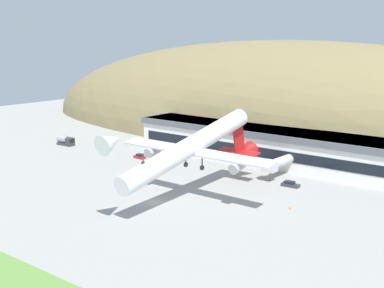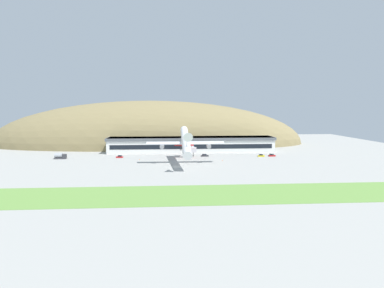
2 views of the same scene
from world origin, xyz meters
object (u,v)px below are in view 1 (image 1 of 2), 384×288
object	(u,v)px
fuel_truck	(65,141)
traffic_cone_0	(150,170)
jetway_0	(277,163)
service_car_3	(290,184)
terminal_building	(302,148)
service_car_0	(140,156)
traffic_cone_1	(290,208)
cargo_airplane	(191,148)

from	to	relation	value
fuel_truck	traffic_cone_0	xyz separation A→B (m)	(45.73, -6.96, -1.30)
jetway_0	traffic_cone_0	distance (m)	34.68
service_car_3	terminal_building	bearing A→B (deg)	109.79
service_car_0	traffic_cone_1	bearing A→B (deg)	-13.26
fuel_truck	service_car_0	bearing A→B (deg)	3.06
service_car_0	service_car_3	xyz separation A→B (m)	(50.27, 1.41, -0.00)
cargo_airplane	service_car_3	world-z (taller)	cargo_airplane
service_car_3	fuel_truck	world-z (taller)	fuel_truck
jetway_0	cargo_airplane	size ratio (longest dim) A/B	0.23
fuel_truck	traffic_cone_0	world-z (taller)	fuel_truck
fuel_truck	traffic_cone_0	size ratio (longest dim) A/B	11.50
traffic_cone_0	cargo_airplane	bearing A→B (deg)	-27.27
cargo_airplane	traffic_cone_0	distance (m)	30.65
fuel_truck	terminal_building	bearing A→B (deg)	15.94
terminal_building	traffic_cone_0	xyz separation A→B (m)	(-31.02, -28.89, -5.39)
cargo_airplane	service_car_0	bearing A→B (deg)	150.05
service_car_0	traffic_cone_1	distance (m)	60.16
cargo_airplane	traffic_cone_1	distance (m)	25.06
cargo_airplane	traffic_cone_0	xyz separation A→B (m)	(-25.25, 13.02, -11.50)
cargo_airplane	fuel_truck	distance (m)	74.45
cargo_airplane	traffic_cone_1	xyz separation A→B (m)	(20.80, 7.96, -11.50)
service_car_3	traffic_cone_0	distance (m)	39.10
service_car_0	fuel_truck	bearing A→B (deg)	-176.94
terminal_building	fuel_truck	world-z (taller)	terminal_building
service_car_3	traffic_cone_1	bearing A→B (deg)	-61.41
fuel_truck	service_car_3	bearing A→B (deg)	2.19
cargo_airplane	jetway_0	bearing A→B (deg)	78.08
service_car_3	traffic_cone_1	world-z (taller)	service_car_3
terminal_building	traffic_cone_1	size ratio (longest dim) A/B	188.26
terminal_building	cargo_airplane	world-z (taller)	cargo_airplane
jetway_0	cargo_airplane	distance (m)	29.50
terminal_building	service_car_3	bearing A→B (deg)	-70.21
cargo_airplane	traffic_cone_1	bearing A→B (deg)	20.96
jetway_0	fuel_truck	size ratio (longest dim) A/B	1.77
jetway_0	service_car_3	xyz separation A→B (m)	(6.63, -4.67, -3.41)
terminal_building	service_car_3	size ratio (longest dim) A/B	23.77
service_car_0	fuel_truck	xyz separation A→B (m)	(-33.23, -1.78, 0.99)
cargo_airplane	service_car_3	size ratio (longest dim) A/B	11.24
fuel_truck	traffic_cone_0	distance (m)	46.28
fuel_truck	cargo_airplane	bearing A→B (deg)	-15.72
terminal_building	cargo_airplane	bearing A→B (deg)	-97.84
jetway_0	cargo_airplane	world-z (taller)	cargo_airplane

